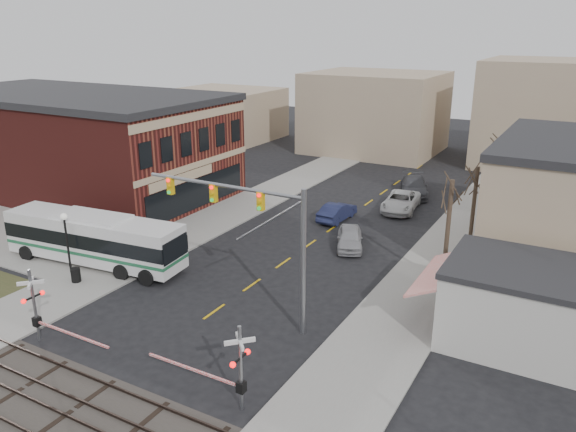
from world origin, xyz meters
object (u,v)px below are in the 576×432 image
at_px(street_lamp, 66,230).
at_px(car_b, 337,212).
at_px(traffic_signal_mast, 257,223).
at_px(pedestrian_near, 144,254).
at_px(car_c, 401,202).
at_px(car_d, 414,186).
at_px(transit_bus, 94,238).
at_px(rr_crossing_east, 232,366).
at_px(car_a, 350,238).
at_px(pedestrian_far, 148,230).
at_px(rr_crossing_west, 40,308).
at_px(trash_bin, 76,275).

relative_size(street_lamp, car_b, 0.89).
bearing_deg(street_lamp, traffic_signal_mast, 3.08).
bearing_deg(pedestrian_near, car_c, -39.55).
height_order(car_c, car_d, car_d).
relative_size(transit_bus, pedestrian_near, 8.30).
bearing_deg(transit_bus, car_b, 57.32).
distance_m(traffic_signal_mast, car_c, 23.37).
xyz_separation_m(transit_bus, car_d, (13.98, 26.89, -1.04)).
bearing_deg(pedestrian_near, traffic_signal_mast, -113.76).
distance_m(rr_crossing_east, car_a, 19.51).
distance_m(car_d, pedestrian_near, 27.74).
distance_m(car_a, car_d, 15.60).
relative_size(traffic_signal_mast, street_lamp, 2.44).
relative_size(transit_bus, traffic_signal_mast, 1.34).
height_order(car_a, pedestrian_far, pedestrian_far).
xyz_separation_m(rr_crossing_west, pedestrian_near, (-2.27, 9.86, -1.04)).
bearing_deg(car_c, car_b, -132.99).
bearing_deg(car_a, rr_crossing_east, -104.73).
bearing_deg(car_c, street_lamp, -128.68).
bearing_deg(car_b, car_a, 125.97).
relative_size(rr_crossing_east, trash_bin, 6.21).
bearing_deg(rr_crossing_east, trash_bin, 161.70).
bearing_deg(pedestrian_far, transit_bus, -140.54).
xyz_separation_m(street_lamp, pedestrian_far, (0.49, 6.90, -2.12)).
relative_size(traffic_signal_mast, car_a, 2.21).
bearing_deg(pedestrian_near, car_b, -36.76).
bearing_deg(transit_bus, trash_bin, -66.67).
xyz_separation_m(traffic_signal_mast, trash_bin, (-12.68, -1.64, -5.17)).
bearing_deg(traffic_signal_mast, car_b, 100.62).
bearing_deg(pedestrian_near, rr_crossing_east, -134.85).
bearing_deg(car_c, car_d, 87.71).
distance_m(traffic_signal_mast, rr_crossing_east, 8.34).
bearing_deg(rr_crossing_west, transit_bus, 122.53).
xyz_separation_m(street_lamp, car_c, (14.71, 23.60, -2.24)).
bearing_deg(trash_bin, transit_bus, 113.33).
height_order(traffic_signal_mast, car_c, traffic_signal_mast).
xyz_separation_m(trash_bin, pedestrian_near, (1.95, 4.14, 0.35)).
xyz_separation_m(rr_crossing_west, car_a, (8.55, 19.80, -1.20)).
distance_m(street_lamp, car_b, 21.51).
relative_size(street_lamp, pedestrian_near, 2.53).
height_order(rr_crossing_east, pedestrian_far, rr_crossing_east).
bearing_deg(rr_crossing_east, car_d, 94.72).
distance_m(transit_bus, rr_crossing_east, 18.65).
height_order(transit_bus, traffic_signal_mast, traffic_signal_mast).
bearing_deg(trash_bin, car_c, 61.69).
distance_m(car_a, pedestrian_near, 14.69).
bearing_deg(transit_bus, car_d, 62.52).
relative_size(rr_crossing_west, car_c, 0.96).
height_order(street_lamp, car_c, street_lamp).
bearing_deg(car_b, rr_crossing_east, 107.24).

